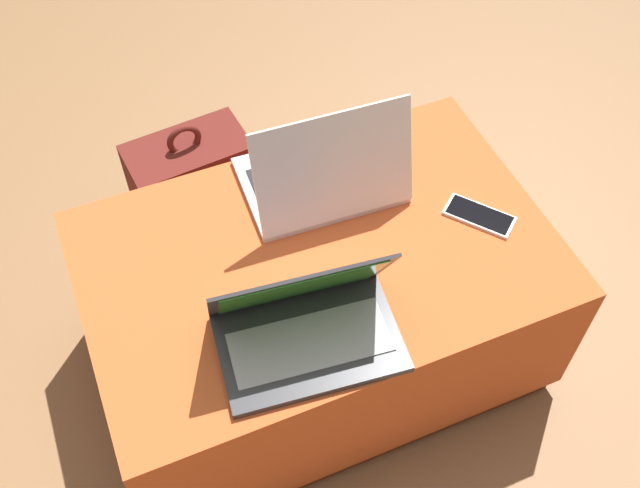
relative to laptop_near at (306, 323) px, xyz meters
name	(u,v)px	position (x,y,z in m)	size (l,w,h in m)	color
ground_plane	(319,351)	(0.10, 0.18, -0.47)	(14.00, 14.00, 0.00)	olive
ottoman	(319,306)	(0.10, 0.18, -0.26)	(1.02, 0.66, 0.43)	maroon
laptop_near	(306,323)	(0.00, 0.00, 0.00)	(0.38, 0.27, 0.22)	#333338
laptop_far	(324,176)	(0.18, 0.34, 0.01)	(0.36, 0.28, 0.27)	silver
cell_phone	(479,216)	(0.47, 0.13, -0.04)	(0.15, 0.16, 0.01)	white
backpack	(195,197)	(-0.07, 0.65, -0.29)	(0.32, 0.24, 0.46)	#5B1E19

